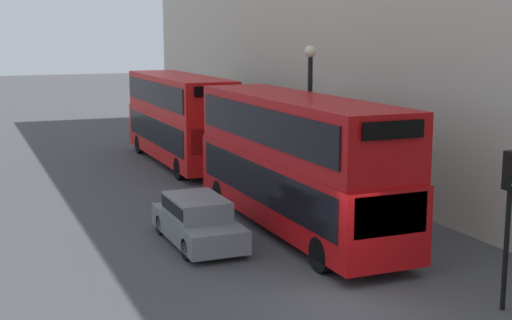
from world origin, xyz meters
TOP-DOWN VIEW (x-y plane):
  - ground_plane at (0.00, 0.00)m, footprint 200.00×200.00m
  - bus_leading at (1.60, 6.37)m, footprint 2.59×11.29m
  - bus_second_in_queue at (1.60, 19.54)m, footprint 2.59×10.76m
  - car_dark_sedan at (-1.80, 6.21)m, footprint 1.78×4.43m
  - traffic_light at (3.17, -1.70)m, footprint 0.30×0.36m
  - street_lamp at (3.62, 9.34)m, footprint 0.44×0.44m
  - pedestrian at (4.50, 13.90)m, footprint 0.36×0.36m

SIDE VIEW (x-z plane):
  - ground_plane at x=0.00m, z-range 0.00..0.00m
  - car_dark_sedan at x=-1.80m, z-range 0.04..1.50m
  - pedestrian at x=4.50m, z-range -0.07..1.75m
  - bus_second_in_queue at x=1.60m, z-range 0.23..4.60m
  - bus_leading at x=1.60m, z-range 0.23..4.66m
  - traffic_light at x=3.17m, z-range 0.84..4.63m
  - street_lamp at x=3.62m, z-range 0.74..6.72m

